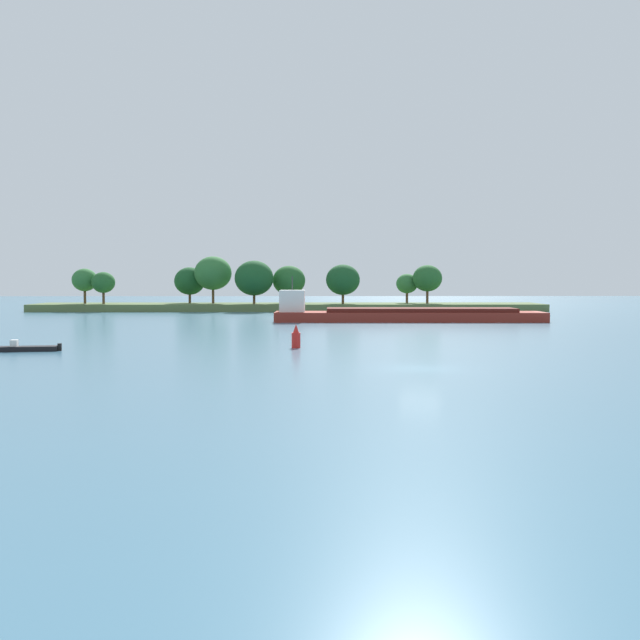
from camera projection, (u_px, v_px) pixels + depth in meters
The scene contains 5 objects.
ground_plane at pixel (420, 369), 48.48m from camera, with size 400.00×400.00×0.00m, color teal.
treeline_island at pixel (275, 293), 135.87m from camera, with size 86.72×11.99×9.35m.
small_motorboat at pixel (20, 348), 60.08m from camera, with size 5.87×2.10×0.87m.
cargo_barge at pixel (403, 314), 101.75m from camera, with size 34.66×7.02×5.84m.
channel_buoy_red at pixel (296, 338), 62.97m from camera, with size 0.70×0.70×1.90m.
Camera 1 is at (-6.78, -48.18, 5.53)m, focal length 44.37 mm.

